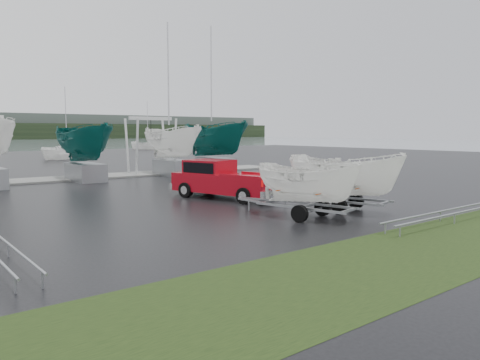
# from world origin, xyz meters

# --- Properties ---
(ground_plane) EXTENTS (120.00, 120.00, 0.00)m
(ground_plane) POSITION_xyz_m (0.00, 0.00, 0.00)
(ground_plane) COLOR black
(ground_plane) RESTS_ON ground
(grass_verge) EXTENTS (40.00, 40.00, 0.00)m
(grass_verge) POSITION_xyz_m (0.00, -11.00, 0.00)
(grass_verge) COLOR black
(grass_verge) RESTS_ON ground
(dock) EXTENTS (30.00, 3.00, 0.12)m
(dock) POSITION_xyz_m (0.00, 13.00, 0.05)
(dock) COLOR gray
(dock) RESTS_ON ground
(pickup_truck) EXTENTS (3.13, 5.56, 1.75)m
(pickup_truck) POSITION_xyz_m (1.40, 0.07, 0.91)
(pickup_truck) COLOR #9E0814
(pickup_truck) RESTS_ON ground
(trailer_hitched) EXTENTS (2.22, 3.78, 5.25)m
(trailer_hitched) POSITION_xyz_m (3.03, -5.82, 2.84)
(trailer_hitched) COLOR #909398
(trailer_hitched) RESTS_ON ground
(trailer_parked) EXTENTS (1.96, 3.77, 4.60)m
(trailer_parked) POSITION_xyz_m (0.80, -6.00, 2.51)
(trailer_parked) COLOR #909398
(trailer_parked) RESTS_ON ground
(boat_hoist) EXTENTS (3.30, 2.18, 4.12)m
(boat_hoist) POSITION_xyz_m (4.63, 13.00, 2.67)
(boat_hoist) COLOR silver
(boat_hoist) RESTS_ON ground
(keelboat_1) EXTENTS (2.42, 3.20, 7.53)m
(keelboat_1) POSITION_xyz_m (-0.87, 11.20, 3.83)
(keelboat_1) COLOR #909398
(keelboat_1) RESTS_ON ground
(keelboat_2) EXTENTS (2.36, 3.20, 10.52)m
(keelboat_2) POSITION_xyz_m (5.25, 11.00, 3.73)
(keelboat_2) COLOR #909398
(keelboat_2) RESTS_ON ground
(keelboat_3) EXTENTS (2.67, 3.20, 10.85)m
(keelboat_3) POSITION_xyz_m (9.08, 11.30, 4.25)
(keelboat_3) COLOR #909398
(keelboat_3) RESTS_ON ground
(mast_rack_2) EXTENTS (7.00, 0.56, 0.06)m
(mast_rack_2) POSITION_xyz_m (4.00, -9.50, 0.35)
(mast_rack_2) COLOR #909398
(mast_rack_2) RESTS_ON ground
(moored_boat_2) EXTENTS (3.37, 3.33, 11.36)m
(moored_boat_2) POSITION_xyz_m (6.01, 35.72, 0.00)
(moored_boat_2) COLOR white
(moored_boat_2) RESTS_ON ground
(moored_boat_3) EXTENTS (3.34, 3.35, 11.14)m
(moored_boat_3) POSITION_xyz_m (25.52, 54.21, 0.01)
(moored_boat_3) COLOR white
(moored_boat_3) RESTS_ON ground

